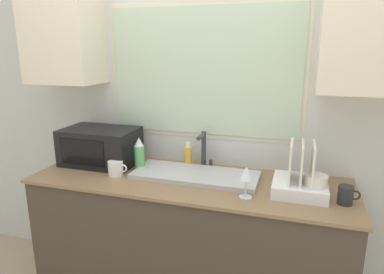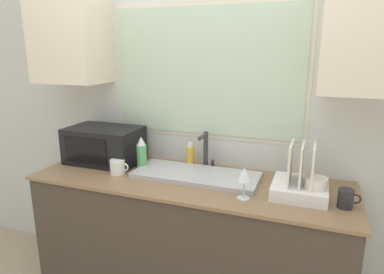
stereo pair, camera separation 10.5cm
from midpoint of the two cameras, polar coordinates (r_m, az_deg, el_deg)
name	(u,v)px [view 2 (the right image)]	position (r m, az deg, el deg)	size (l,w,h in m)	color
countertop	(189,243)	(2.34, 0.83, -17.28)	(1.97, 0.66, 0.90)	#42382D
wall_back	(205,94)	(2.30, 3.53, 7.24)	(6.00, 0.38, 2.60)	silver
sink_basin	(196,175)	(2.16, 2.08, -6.37)	(0.78, 0.32, 0.03)	#B2B2B7
faucet	(206,148)	(2.28, 3.61, -1.86)	(0.08, 0.15, 0.25)	#333338
microwave	(104,145)	(2.48, -13.23, -1.30)	(0.50, 0.33, 0.25)	black
dish_rack	(301,184)	(1.99, 19.24, -7.37)	(0.29, 0.30, 0.29)	white
spray_bottle	(142,154)	(2.30, -7.10, -2.76)	(0.07, 0.07, 0.22)	#59B266
soap_bottle	(190,156)	(2.33, 1.02, -3.20)	(0.05, 0.05, 0.17)	gold
mug_near_sink	(118,167)	(2.25, -10.97, -4.90)	(0.13, 0.09, 0.09)	white
wine_glass	(244,175)	(1.85, 10.33, -6.29)	(0.08, 0.08, 0.18)	silver
mug_by_rack	(346,199)	(1.95, 25.72, -9.24)	(0.11, 0.08, 0.10)	#262628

